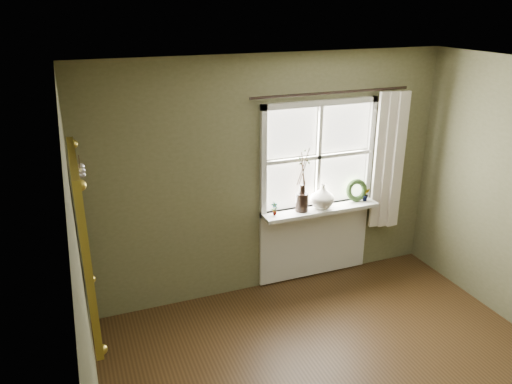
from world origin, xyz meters
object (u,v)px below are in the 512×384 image
object	(u,v)px
wreath	(356,193)
gilt_mirror	(83,241)
cream_vase	(322,196)
dark_jug	(302,202)

from	to	relation	value
wreath	gilt_mirror	size ratio (longest dim) A/B	0.21
cream_vase	gilt_mirror	world-z (taller)	gilt_mirror
cream_vase	gilt_mirror	xyz separation A→B (m)	(-2.53, -1.02, 0.39)
gilt_mirror	dark_jug	bearing A→B (deg)	24.19
wreath	gilt_mirror	bearing A→B (deg)	-158.25
dark_jug	wreath	bearing A→B (deg)	3.22
wreath	gilt_mirror	xyz separation A→B (m)	(-2.99, -1.06, 0.42)
cream_vase	wreath	xyz separation A→B (m)	(0.46, 0.04, -0.04)
dark_jug	gilt_mirror	size ratio (longest dim) A/B	0.16
gilt_mirror	wreath	bearing A→B (deg)	19.59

